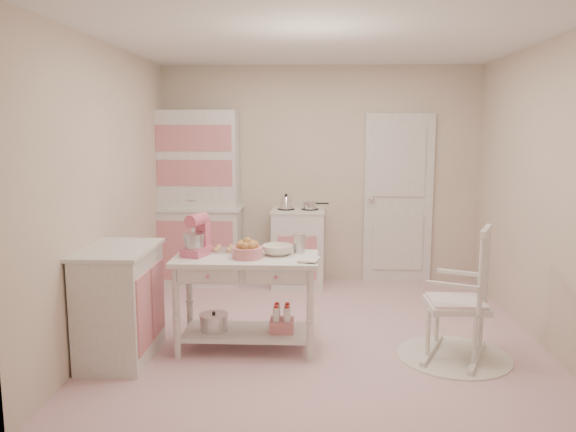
# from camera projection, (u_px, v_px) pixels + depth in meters

# --- Properties ---
(room_shell) EXTENTS (3.84, 3.84, 2.62)m
(room_shell) POSITION_uv_depth(u_px,v_px,m) (323.00, 153.00, 4.88)
(room_shell) COLOR pink
(room_shell) RESTS_ON ground
(door) EXTENTS (0.82, 0.05, 2.04)m
(door) POSITION_uv_depth(u_px,v_px,m) (398.00, 199.00, 6.78)
(door) COLOR white
(door) RESTS_ON ground
(hutch) EXTENTS (1.06, 0.50, 2.08)m
(hutch) POSITION_uv_depth(u_px,v_px,m) (197.00, 198.00, 6.68)
(hutch) COLOR white
(hutch) RESTS_ON ground
(stove) EXTENTS (0.62, 0.57, 0.92)m
(stove) POSITION_uv_depth(u_px,v_px,m) (298.00, 247.00, 6.66)
(stove) COLOR white
(stove) RESTS_ON ground
(base_cabinet) EXTENTS (0.54, 0.84, 0.92)m
(base_cabinet) POSITION_uv_depth(u_px,v_px,m) (120.00, 304.00, 4.52)
(base_cabinet) COLOR white
(base_cabinet) RESTS_ON ground
(lace_rug) EXTENTS (0.92, 0.92, 0.01)m
(lace_rug) POSITION_uv_depth(u_px,v_px,m) (454.00, 356.00, 4.61)
(lace_rug) COLOR white
(lace_rug) RESTS_ON ground
(rocking_chair) EXTENTS (0.73, 0.85, 1.10)m
(rocking_chair) POSITION_uv_depth(u_px,v_px,m) (457.00, 292.00, 4.52)
(rocking_chair) COLOR white
(rocking_chair) RESTS_ON ground
(work_table) EXTENTS (1.20, 0.60, 0.80)m
(work_table) POSITION_uv_depth(u_px,v_px,m) (246.00, 303.00, 4.74)
(work_table) COLOR white
(work_table) RESTS_ON ground
(stand_mixer) EXTENTS (0.28, 0.33, 0.34)m
(stand_mixer) POSITION_uv_depth(u_px,v_px,m) (196.00, 236.00, 4.69)
(stand_mixer) COLOR #D55A7A
(stand_mixer) RESTS_ON work_table
(cookie_tray) EXTENTS (0.34, 0.24, 0.02)m
(cookie_tray) POSITION_uv_depth(u_px,v_px,m) (231.00, 251.00, 4.86)
(cookie_tray) COLOR silver
(cookie_tray) RESTS_ON work_table
(bread_basket) EXTENTS (0.25, 0.25, 0.09)m
(bread_basket) POSITION_uv_depth(u_px,v_px,m) (247.00, 253.00, 4.62)
(bread_basket) COLOR #D67B85
(bread_basket) RESTS_ON work_table
(mixing_bowl) EXTENTS (0.26, 0.26, 0.08)m
(mixing_bowl) POSITION_uv_depth(u_px,v_px,m) (278.00, 250.00, 4.74)
(mixing_bowl) COLOR silver
(mixing_bowl) RESTS_ON work_table
(metal_pitcher) EXTENTS (0.10, 0.10, 0.17)m
(metal_pitcher) POSITION_uv_depth(u_px,v_px,m) (299.00, 243.00, 4.80)
(metal_pitcher) COLOR silver
(metal_pitcher) RESTS_ON work_table
(recipe_book) EXTENTS (0.19, 0.24, 0.02)m
(recipe_book) POSITION_uv_depth(u_px,v_px,m) (299.00, 259.00, 4.54)
(recipe_book) COLOR silver
(recipe_book) RESTS_ON work_table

